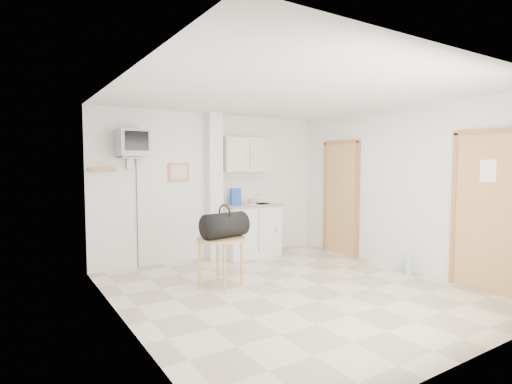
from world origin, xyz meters
TOP-DOWN VIEW (x-y plane):
  - ground at (0.00, 0.00)m, footprint 4.50×4.50m
  - room_envelope at (0.24, 0.09)m, footprint 4.24×4.54m
  - kitchenette at (0.57, 2.00)m, footprint 1.03×0.58m
  - crt_television at (-1.45, 2.02)m, footprint 0.44×0.45m
  - round_table at (-0.70, 0.64)m, footprint 0.64×0.64m
  - duffel_bag at (-0.66, 0.61)m, footprint 0.65×0.42m
  - water_bottle at (1.93, -0.32)m, footprint 0.11×0.11m

SIDE VIEW (x-z plane):
  - ground at x=0.00m, z-range 0.00..0.00m
  - water_bottle at x=1.93m, z-range -0.02..0.30m
  - round_table at x=-0.70m, z-range 0.25..0.91m
  - kitchenette at x=0.57m, z-range -0.25..1.85m
  - duffel_bag at x=-0.66m, z-range 0.61..1.05m
  - room_envelope at x=0.24m, z-range 0.26..2.81m
  - crt_television at x=-1.45m, z-range 0.86..3.01m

